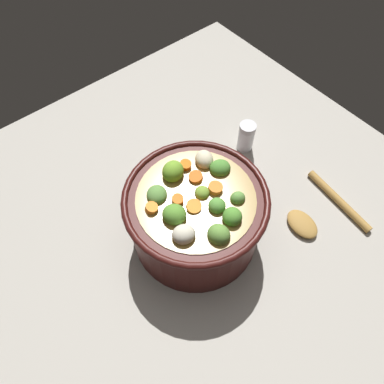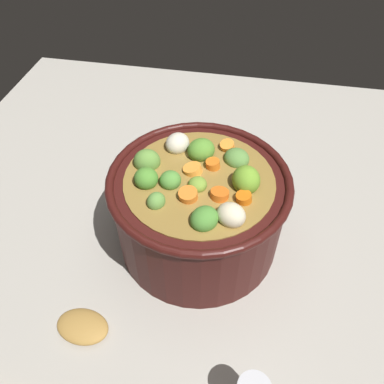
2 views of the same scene
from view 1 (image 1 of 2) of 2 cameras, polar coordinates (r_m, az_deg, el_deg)
The scene contains 4 objects.
ground_plane at distance 0.78m, azimuth 0.51°, elevation -6.48°, with size 1.10×1.10×0.00m, color #9E998E.
cooking_pot at distance 0.71m, azimuth 0.56°, elevation -3.67°, with size 0.27×0.27×0.17m.
wooden_spoon at distance 0.84m, azimuth 19.12°, elevation -3.27°, with size 0.18×0.16×0.02m.
salt_shaker at distance 0.89m, azimuth 8.50°, elevation 8.61°, with size 0.04×0.04×0.08m.
Camera 1 is at (-0.26, 0.23, 0.70)m, focal length 33.96 mm.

